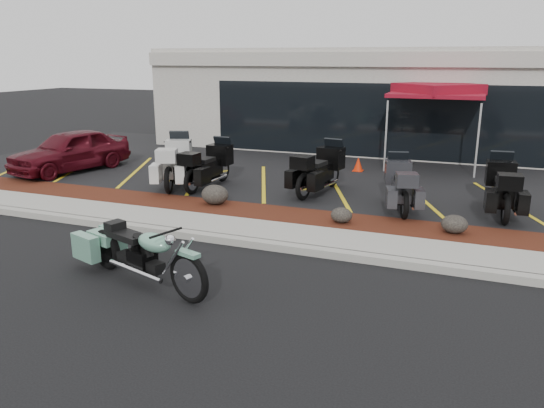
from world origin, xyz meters
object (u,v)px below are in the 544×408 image
at_px(hero_cruiser, 189,270).
at_px(parked_car, 70,150).
at_px(traffic_cone, 358,164).
at_px(popup_canopy, 437,91).
at_px(touring_white, 180,155).

xyz_separation_m(hero_cruiser, parked_car, (-8.09, 6.72, 0.27)).
xyz_separation_m(traffic_cone, popup_canopy, (2.14, 1.64, 2.23)).
height_order(parked_car, traffic_cone, parked_car).
distance_m(touring_white, traffic_cone, 5.63).
bearing_deg(touring_white, popup_canopy, -76.27).
xyz_separation_m(hero_cruiser, traffic_cone, (0.49, 10.00, -0.17)).
height_order(touring_white, parked_car, touring_white).
bearing_deg(parked_car, touring_white, 17.76).
relative_size(parked_car, popup_canopy, 1.03).
distance_m(parked_car, popup_canopy, 11.92).
bearing_deg(popup_canopy, hero_cruiser, -81.02).
bearing_deg(touring_white, parked_car, 73.04).
height_order(traffic_cone, popup_canopy, popup_canopy).
relative_size(touring_white, parked_car, 0.64).
bearing_deg(parked_car, popup_canopy, 38.80).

